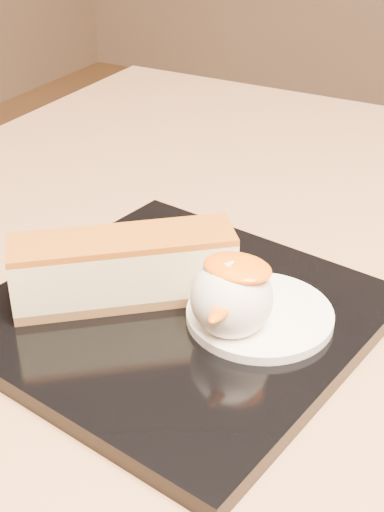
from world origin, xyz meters
The scene contains 7 objects.
table centered at (0.00, 0.00, 0.56)m, with size 0.80×0.80×0.72m.
dessert_plate centered at (-0.06, -0.08, 0.73)m, with size 0.22×0.22×0.01m, color black.
cheesecake centered at (-0.09, -0.08, 0.75)m, with size 0.13×0.12×0.04m.
cream_smear centered at (-0.01, -0.06, 0.73)m, with size 0.09×0.09×0.01m, color white.
ice_cream_scoop centered at (-0.02, -0.08, 0.76)m, with size 0.05×0.05×0.05m, color white.
mango_sauce centered at (-0.02, -0.08, 0.78)m, with size 0.04×0.03×0.01m, color #FF6B08.
mint_sprig centered at (-0.04, -0.04, 0.74)m, with size 0.04×0.03×0.00m.
Camera 1 is at (0.13, -0.39, 0.99)m, focal length 50.00 mm.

